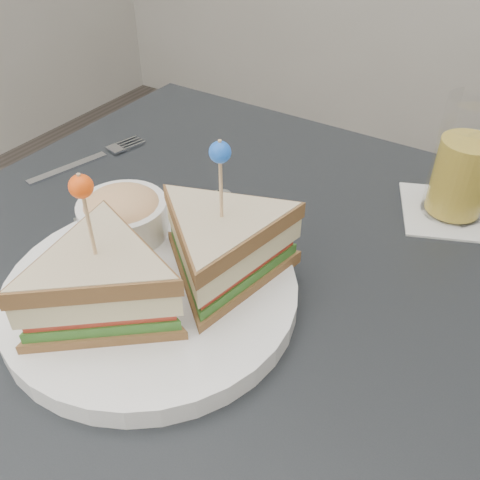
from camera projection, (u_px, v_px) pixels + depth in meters
The scene contains 5 objects.
table at pixel (228, 326), 0.63m from camera, with size 0.80×0.80×0.75m.
plate_meal at pixel (157, 265), 0.52m from camera, with size 0.35×0.35×0.18m.
cutlery_fork at pixel (94, 158), 0.78m from camera, with size 0.07×0.19×0.01m.
cutlery_knife at pixel (148, 209), 0.68m from camera, with size 0.14×0.17×0.01m.
drink_set at pixel (464, 166), 0.64m from camera, with size 0.16×0.16×0.15m.
Camera 1 is at (0.25, -0.36, 1.14)m, focal length 40.00 mm.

